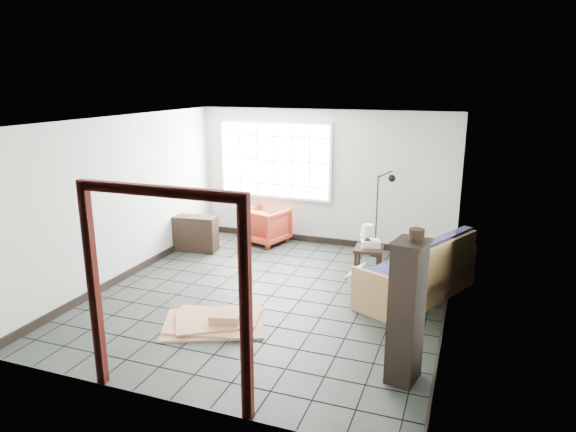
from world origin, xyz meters
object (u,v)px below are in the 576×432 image
at_px(tall_shelf, 407,311).
at_px(futon_sofa, 421,276).
at_px(side_table, 368,253).
at_px(armchair, 266,224).

bearing_deg(tall_shelf, futon_sofa, 103.53).
relative_size(futon_sofa, side_table, 4.63).
xyz_separation_m(futon_sofa, side_table, (-0.90, 0.60, 0.06)).
bearing_deg(armchair, futon_sofa, 169.12).
bearing_deg(armchair, tall_shelf, 146.41).
distance_m(futon_sofa, side_table, 1.08).
bearing_deg(futon_sofa, side_table, 171.17).
bearing_deg(futon_sofa, armchair, 176.85).
xyz_separation_m(side_table, tall_shelf, (0.97, -2.86, 0.39)).
height_order(futon_sofa, armchair, futon_sofa).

